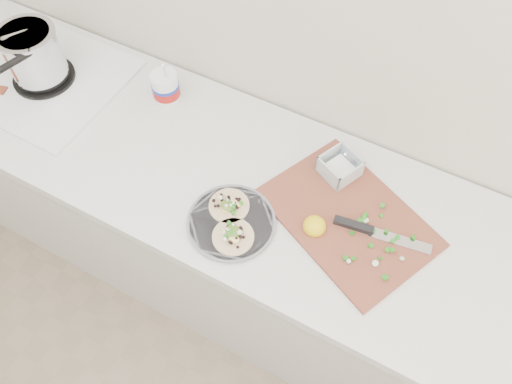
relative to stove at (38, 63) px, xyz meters
The scene contains 5 objects.
counter 0.88m from the stove, ahead, with size 2.44×0.66×0.90m.
stove is the anchor object (origin of this frame).
taco_plate 0.91m from the stove, 12.59° to the right, with size 0.27×0.27×0.04m.
tub 0.46m from the stove, 16.95° to the left, with size 0.10×0.10×0.21m.
cutboard 1.18m from the stove, ahead, with size 0.59×0.52×0.08m.
Camera 1 is at (0.60, 0.64, 2.20)m, focal length 35.00 mm.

